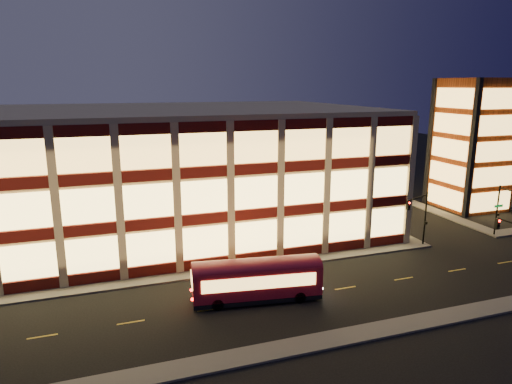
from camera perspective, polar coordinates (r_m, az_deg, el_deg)
name	(u,v)px	position (r m, az deg, el deg)	size (l,w,h in m)	color
ground	(216,277)	(42.68, -5.01, -10.48)	(200.00, 200.00, 0.00)	black
sidewalk_office_south	(182,276)	(43.01, -9.28, -10.31)	(54.00, 2.00, 0.15)	#514F4C
sidewalk_office_east	(344,208)	(65.95, 11.00, -1.96)	(2.00, 30.00, 0.15)	#514F4C
sidewalk_tower_west	(409,202)	(71.96, 18.62, -1.14)	(2.00, 30.00, 0.15)	#514F4C
sidewalk_near	(265,353)	(31.64, 1.07, -19.44)	(100.00, 2.00, 0.15)	#514F4C
office_building	(157,169)	(56.13, -12.27, 2.82)	(50.45, 30.45, 14.50)	tan
stair_tower	(473,145)	(70.51, 25.52, 5.37)	(8.60, 8.60, 18.00)	#8C3814
traffic_signal_far	(419,211)	(51.14, 19.75, -2.29)	(3.79, 1.87, 6.00)	black
traffic_signal_right	(509,204)	(58.19, 29.02, -1.37)	(1.20, 4.37, 6.00)	black
trolley_bus	(257,278)	(37.51, 0.08, -10.65)	(10.64, 4.03, 3.52)	maroon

